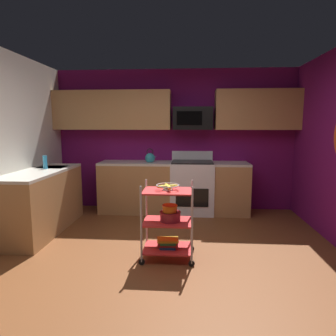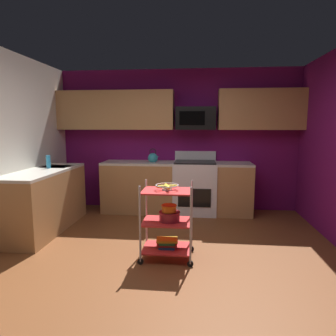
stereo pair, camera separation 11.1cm
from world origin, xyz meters
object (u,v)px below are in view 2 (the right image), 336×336
(microwave, at_px, (196,118))
(rolling_cart, at_px, (167,221))
(mixing_bowl_large, at_px, (170,216))
(mixing_bowl_small, at_px, (169,208))
(book_stack, at_px, (167,243))
(dish_soap_bottle, at_px, (48,162))
(oven_range, at_px, (195,187))
(kettle, at_px, (153,158))
(fruit_bowl, at_px, (167,186))

(microwave, distance_m, rolling_cart, 2.41)
(mixing_bowl_large, distance_m, mixing_bowl_small, 0.10)
(book_stack, bearing_deg, mixing_bowl_large, 0.00)
(book_stack, relative_size, dish_soap_bottle, 1.33)
(rolling_cart, height_order, mixing_bowl_small, rolling_cart)
(oven_range, height_order, mixing_bowl_small, oven_range)
(microwave, distance_m, book_stack, 2.56)
(dish_soap_bottle, bearing_deg, oven_range, 23.11)
(mixing_bowl_small, relative_size, dish_soap_bottle, 0.91)
(kettle, bearing_deg, rolling_cart, -76.51)
(mixing_bowl_small, bearing_deg, oven_range, 82.00)
(fruit_bowl, bearing_deg, microwave, 81.70)
(mixing_bowl_large, height_order, kettle, kettle)
(oven_range, bearing_deg, book_stack, -98.76)
(oven_range, relative_size, kettle, 4.17)
(oven_range, height_order, book_stack, oven_range)
(kettle, bearing_deg, book_stack, -76.51)
(rolling_cart, distance_m, fruit_bowl, 0.42)
(mixing_bowl_large, bearing_deg, mixing_bowl_small, -111.06)
(microwave, xyz_separation_m, fruit_bowl, (-0.30, -2.04, -0.82))
(rolling_cart, height_order, dish_soap_bottle, dish_soap_bottle)
(oven_range, xyz_separation_m, kettle, (-0.76, -0.00, 0.52))
(oven_range, bearing_deg, mixing_bowl_large, -97.92)
(fruit_bowl, relative_size, mixing_bowl_small, 1.49)
(book_stack, bearing_deg, mixing_bowl_small, -24.77)
(oven_range, relative_size, mixing_bowl_small, 6.04)
(mixing_bowl_small, relative_size, kettle, 0.69)
(oven_range, distance_m, microwave, 1.23)
(rolling_cart, bearing_deg, mixing_bowl_small, -24.77)
(fruit_bowl, distance_m, dish_soap_bottle, 2.18)
(microwave, distance_m, dish_soap_bottle, 2.58)
(oven_range, bearing_deg, dish_soap_bottle, -156.89)
(book_stack, height_order, dish_soap_bottle, dish_soap_bottle)
(microwave, xyz_separation_m, book_stack, (-0.30, -2.04, -1.52))
(rolling_cart, height_order, kettle, kettle)
(mixing_bowl_small, relative_size, book_stack, 0.68)
(mixing_bowl_large, bearing_deg, book_stack, 180.00)
(mixing_bowl_large, relative_size, dish_soap_bottle, 1.26)
(fruit_bowl, relative_size, mixing_bowl_large, 1.08)
(kettle, xyz_separation_m, dish_soap_bottle, (-1.49, -0.95, 0.02))
(microwave, relative_size, dish_soap_bottle, 3.50)
(oven_range, distance_m, mixing_bowl_small, 1.97)
(microwave, height_order, mixing_bowl_large, microwave)
(oven_range, xyz_separation_m, dish_soap_bottle, (-2.25, -0.96, 0.54))
(mixing_bowl_small, bearing_deg, microwave, 82.41)
(dish_soap_bottle, bearing_deg, mixing_bowl_large, -26.26)
(mixing_bowl_large, height_order, mixing_bowl_small, mixing_bowl_small)
(mixing_bowl_large, bearing_deg, microwave, 82.49)
(mixing_bowl_small, bearing_deg, rolling_cart, 155.23)
(dish_soap_bottle, bearing_deg, microwave, 25.33)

